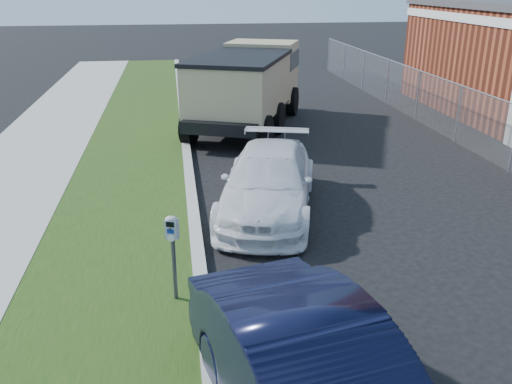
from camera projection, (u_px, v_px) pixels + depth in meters
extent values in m
plane|color=black|center=(338.00, 257.00, 10.17)|extent=(120.00, 120.00, 0.00)
cube|color=gray|center=(194.00, 218.00, 11.62)|extent=(0.25, 50.00, 0.15)
cube|color=#1B3B10|center=(118.00, 224.00, 11.40)|extent=(3.00, 50.00, 0.13)
plane|color=slate|center=(458.00, 114.00, 17.13)|extent=(0.00, 30.00, 30.00)
cylinder|color=gray|center=(462.00, 86.00, 16.81)|extent=(0.04, 30.00, 0.04)
cylinder|color=gray|center=(458.00, 114.00, 17.13)|extent=(0.06, 0.06, 1.80)
cylinder|color=gray|center=(418.00, 96.00, 19.90)|extent=(0.06, 0.06, 1.80)
cylinder|color=gray|center=(387.00, 82.00, 22.66)|extent=(0.06, 0.06, 1.80)
cylinder|color=gray|center=(364.00, 71.00, 25.42)|extent=(0.06, 0.06, 1.80)
cylinder|color=gray|center=(344.00, 62.00, 28.19)|extent=(0.06, 0.06, 1.80)
cylinder|color=gray|center=(329.00, 55.00, 30.95)|extent=(0.06, 0.06, 1.80)
cube|color=silver|center=(498.00, 22.00, 17.28)|extent=(0.06, 14.00, 0.30)
cylinder|color=#3F4247|center=(174.00, 269.00, 8.41)|extent=(0.08, 0.08, 1.03)
cube|color=gray|center=(172.00, 229.00, 8.16)|extent=(0.22, 0.18, 0.31)
ellipsoid|color=gray|center=(171.00, 220.00, 8.11)|extent=(0.23, 0.19, 0.12)
cube|color=black|center=(170.00, 225.00, 8.06)|extent=(0.12, 0.05, 0.08)
cube|color=navy|center=(170.00, 231.00, 8.11)|extent=(0.11, 0.05, 0.07)
cylinder|color=silver|center=(171.00, 238.00, 8.15)|extent=(0.11, 0.05, 0.11)
cube|color=#3F4247|center=(170.00, 230.00, 8.10)|extent=(0.04, 0.02, 0.05)
imported|color=white|center=(268.00, 181.00, 12.01)|extent=(3.14, 5.12, 1.39)
cube|color=black|center=(246.00, 106.00, 18.86)|extent=(4.73, 7.17, 0.37)
cube|color=tan|center=(262.00, 70.00, 20.75)|extent=(3.03, 2.71, 2.12)
cube|color=black|center=(262.00, 59.00, 20.60)|extent=(3.07, 2.74, 0.64)
cube|color=tan|center=(240.00, 85.00, 17.77)|extent=(4.04, 5.09, 1.70)
cube|color=black|center=(239.00, 58.00, 17.45)|extent=(4.18, 5.23, 0.13)
cube|color=black|center=(267.00, 90.00, 22.01)|extent=(2.42, 1.11, 0.32)
cylinder|color=black|center=(231.00, 98.00, 21.33)|extent=(0.72, 1.11, 1.06)
cylinder|color=black|center=(292.00, 101.00, 20.79)|extent=(0.72, 1.11, 1.06)
cylinder|color=black|center=(208.00, 114.00, 18.73)|extent=(0.72, 1.11, 1.06)
cylinder|color=black|center=(277.00, 118.00, 18.20)|extent=(0.72, 1.11, 1.06)
cylinder|color=black|center=(189.00, 128.00, 17.00)|extent=(0.72, 1.11, 1.06)
cylinder|color=black|center=(265.00, 133.00, 16.47)|extent=(0.72, 1.11, 1.06)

